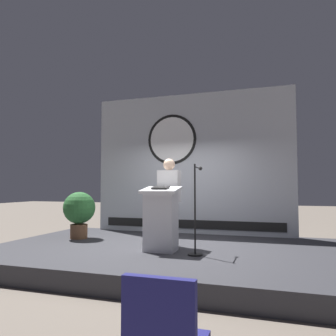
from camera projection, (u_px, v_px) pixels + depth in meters
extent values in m
plane|color=#6B6056|center=(166.00, 264.00, 5.92)|extent=(40.00, 40.00, 0.00)
cube|color=#333338|center=(166.00, 255.00, 5.93)|extent=(6.40, 4.00, 0.30)
cube|color=#B2B7C1|center=(190.00, 163.00, 7.79)|extent=(4.78, 0.10, 3.34)
cylinder|color=black|center=(172.00, 139.00, 7.91)|extent=(1.22, 0.02, 1.22)
cylinder|color=white|center=(172.00, 139.00, 7.91)|extent=(1.09, 0.02, 1.09)
cube|color=black|center=(190.00, 224.00, 7.65)|extent=(4.30, 0.02, 0.20)
cube|color=silver|center=(161.00, 221.00, 5.60)|extent=(0.52, 0.40, 1.02)
cube|color=silver|center=(161.00, 190.00, 5.63)|extent=(0.64, 0.50, 0.13)
cube|color=black|center=(161.00, 187.00, 5.61)|extent=(0.28, 0.20, 0.06)
cylinder|color=black|center=(169.00, 224.00, 6.05)|extent=(0.26, 0.26, 0.82)
cube|color=white|center=(169.00, 186.00, 6.09)|extent=(0.40, 0.24, 0.59)
sphere|color=beige|center=(169.00, 165.00, 6.11)|extent=(0.22, 0.22, 0.22)
cylinder|color=black|center=(195.00, 255.00, 5.23)|extent=(0.24, 0.24, 0.02)
cylinder|color=black|center=(195.00, 209.00, 5.27)|extent=(0.03, 0.03, 1.48)
cylinder|color=black|center=(198.00, 168.00, 5.51)|extent=(0.02, 0.43, 0.02)
sphere|color=#262626|center=(200.00, 168.00, 5.71)|extent=(0.07, 0.07, 0.07)
cylinder|color=brown|center=(79.00, 231.00, 6.94)|extent=(0.36, 0.36, 0.30)
sphere|color=#2D6B33|center=(79.00, 208.00, 6.97)|extent=(0.68, 0.68, 0.68)
cube|color=navy|center=(158.00, 316.00, 1.84)|extent=(0.44, 0.06, 0.44)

